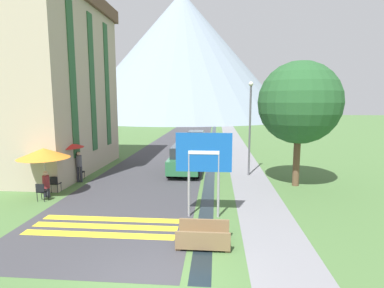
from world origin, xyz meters
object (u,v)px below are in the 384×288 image
parked_car_near (185,159)px  person_seated_near (57,175)px  cafe_chair_near_right (55,183)px  cafe_chair_far_left (80,171)px  person_standing_terrace (79,165)px  cafe_chair_middle (61,176)px  hotel_building (47,77)px  person_seated_far (46,183)px  parked_car_far (196,140)px  cafe_umbrella_front_orange (44,153)px  footbridge (203,238)px  cafe_chair_nearest (41,190)px  cafe_umbrella_middle_red (66,144)px  road_sign (204,160)px  streetlamp (250,121)px  tree_by_path (299,103)px  cafe_chair_far_right (79,170)px

parked_car_near → person_seated_near: 7.58m
cafe_chair_near_right → cafe_chair_far_left: size_ratio=1.00×
person_standing_terrace → cafe_chair_near_right: bearing=-100.1°
person_standing_terrace → cafe_chair_middle: bearing=-134.5°
hotel_building → person_seated_far: size_ratio=8.93×
parked_car_far → cafe_umbrella_front_orange: cafe_umbrella_front_orange is taller
footbridge → cafe_chair_nearest: size_ratio=2.00×
cafe_chair_middle → person_standing_terrace: bearing=62.4°
cafe_chair_near_right → cafe_chair_nearest: 1.35m
hotel_building → cafe_chair_middle: size_ratio=13.53×
cafe_chair_middle → cafe_chair_near_right: size_ratio=1.00×
cafe_umbrella_middle_red → person_seated_far: size_ratio=1.87×
person_seated_far → cafe_chair_middle: bearing=99.8°
cafe_chair_middle → person_standing_terrace: person_standing_terrace is taller
parked_car_far → cafe_chair_far_left: parked_car_far is taller
cafe_chair_far_left → person_seated_near: bearing=-116.7°
cafe_chair_middle → road_sign: bearing=-9.0°
parked_car_near → streetlamp: 4.74m
person_seated_near → streetlamp: streetlamp is taller
cafe_chair_near_right → person_standing_terrace: person_standing_terrace is taller
hotel_building → parked_car_near: (9.00, -0.06, -5.27)m
hotel_building → footbridge: size_ratio=6.77×
streetlamp → tree_by_path: tree_by_path is taller
road_sign → streetlamp: (2.54, 7.15, 1.07)m
person_standing_terrace → cafe_chair_far_left: bearing=114.4°
parked_car_near → cafe_chair_middle: parked_car_near is taller
parked_car_far → cafe_chair_far_right: 12.93m
road_sign → cafe_chair_nearest: road_sign is taller
road_sign → cafe_chair_near_right: 8.31m
person_seated_far → person_standing_terrace: 2.82m
cafe_chair_near_right → person_seated_near: 1.06m
person_seated_far → cafe_umbrella_middle_red: bearing=95.5°
cafe_chair_middle → footbridge: bearing=-20.7°
person_seated_far → cafe_chair_near_right: bearing=90.1°
cafe_chair_near_right → cafe_umbrella_middle_red: bearing=95.6°
cafe_chair_far_left → person_seated_far: size_ratio=0.66×
person_seated_near → person_seated_far: bearing=-76.6°
parked_car_near → cafe_chair_far_right: parked_car_near is taller
cafe_umbrella_middle_red → person_seated_far: bearing=-84.5°
cafe_chair_far_right → person_standing_terrace: bearing=-63.2°
road_sign → streetlamp: bearing=70.4°
footbridge → cafe_chair_far_left: cafe_chair_far_left is taller
cafe_chair_middle → person_seated_near: bearing=-83.4°
parked_car_near → cafe_chair_nearest: size_ratio=5.18×
cafe_umbrella_front_orange → person_seated_near: size_ratio=2.02×
cafe_chair_far_right → cafe_chair_nearest: same height
road_sign → person_seated_far: road_sign is taller
footbridge → cafe_chair_far_right: size_ratio=2.00×
road_sign → parked_car_far: road_sign is taller
cafe_chair_near_right → cafe_chair_nearest: same height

